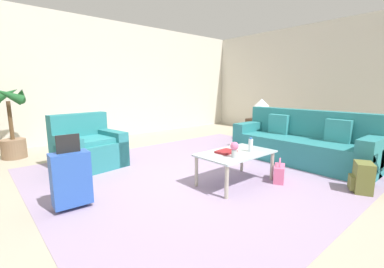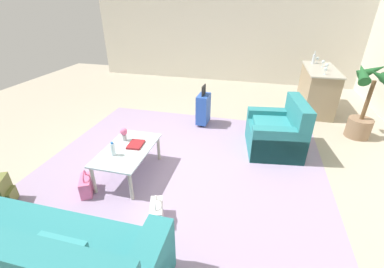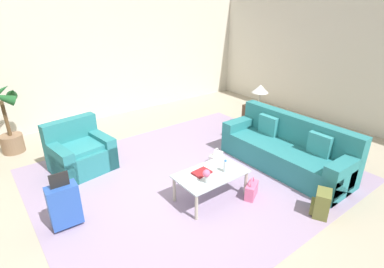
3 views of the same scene
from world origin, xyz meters
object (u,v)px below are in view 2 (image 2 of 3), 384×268
Objects in this scene: wine_glass_rightmost at (326,69)px; flower_vase at (124,133)px; coffee_table at (128,152)px; couch at (24,263)px; potted_palm at (367,102)px; wine_bottle_clear at (314,59)px; handbag_pink at (86,185)px; backpack_olive at (1,193)px; armchair at (278,134)px; wine_glass_leftmost at (318,59)px; wine_glass_right_of_centre at (327,66)px; bar_console at (317,89)px; suitcase_blue at (203,108)px; wine_glass_left_of_centre at (323,62)px; water_bottle at (113,149)px; handbag_white at (157,212)px; coffee_table_book at (136,144)px.

flower_vase is at bearing -49.39° from wine_glass_rightmost.
couch is at bearing -3.18° from coffee_table.
wine_bottle_clear is at bearing -157.80° from potted_palm.
handbag_pink is 1.02m from backpack_olive.
wine_glass_leftmost reaches higher than armchair.
flower_vase is 1.33× the size of wine_glass_rightmost.
wine_glass_leftmost is 0.71m from wine_glass_right_of_centre.
wine_glass_right_of_centre is at bearing 166.01° from wine_glass_rightmost.
suitcase_blue is at bearing -57.99° from bar_console.
wine_bottle_clear is at bearing -151.58° from wine_glass_left_of_centre.
couch is 3.85m from armchair.
wine_glass_rightmost is at bearing 112.37° from suitcase_blue.
wine_bottle_clear is (-4.17, 3.08, 0.55)m from water_bottle.
flower_vase is at bearing -138.15° from handbag_white.
suitcase_blue is at bearing -49.43° from wine_glass_leftmost.
potted_palm reaches higher than armchair.
backpack_olive is at bearing -55.28° from coffee_table_book.
coffee_table is 4.68m from bar_console.
couch reaches higher than flower_vase.
potted_palm reaches higher than handbag_pink.
wine_glass_left_of_centre is at bearing 168.16° from bar_console.
flower_vase is (-0.10, -0.23, 0.11)m from coffee_table_book.
wine_bottle_clear is at bearing 138.65° from coffee_table_book.
wine_glass_right_of_centre is 0.36m from wine_glass_rightmost.
wine_bottle_clear is at bearing -165.46° from wine_glass_right_of_centre.
potted_palm reaches higher than wine_bottle_clear.
potted_palm reaches higher than coffee_table_book.
coffee_table_book is 4.73m from wine_glass_left_of_centre.
wine_glass_left_of_centre is at bearing 140.14° from water_bottle.
handbag_white is at bearing 41.85° from flower_vase.
handbag_white is at bearing -34.91° from armchair.
wine_glass_left_of_centre is 0.34m from wine_bottle_clear.
potted_palm reaches higher than wine_glass_left_of_centre.
flower_vase is 1.98m from suitcase_blue.
water_bottle is 1.08m from handbag_white.
water_bottle is at bearing -26.57° from coffee_table.
suitcase_blue is at bearing 160.02° from water_bottle.
armchair is 3.08× the size of handbag_pink.
water_bottle is (-1.60, 0.00, 0.23)m from couch.
wine_glass_left_of_centre is at bearing 157.81° from armchair.
couch is 9.01× the size of coffee_table_book.
wine_glass_rightmost is 1.07m from potted_palm.
wine_glass_leftmost is at bearing 121.03° from wine_bottle_clear.
couch is at bearing -32.36° from wine_glass_right_of_centre.
wine_glass_leftmost is (-4.23, 3.17, 0.54)m from water_bottle.
coffee_table_book is at bearing -36.94° from wine_bottle_clear.
handbag_pink is at bearing -36.71° from wine_bottle_clear.
bar_console reaches higher than handbag_pink.
wine_glass_leftmost is (-3.91, 2.99, 0.62)m from coffee_table_book.
wine_glass_left_of_centre is (-3.68, 3.14, 0.69)m from coffee_table.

